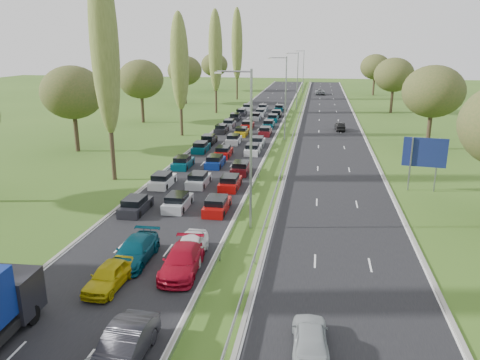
% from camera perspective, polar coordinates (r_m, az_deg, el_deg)
% --- Properties ---
extents(ground, '(260.00, 260.00, 0.00)m').
position_cam_1_polar(ground, '(71.76, 5.56, 5.19)').
color(ground, '#34561A').
rests_on(ground, ground).
extents(near_carriageway, '(10.50, 215.00, 0.04)m').
position_cam_1_polar(near_carriageway, '(74.94, 0.52, 5.74)').
color(near_carriageway, black).
rests_on(near_carriageway, ground).
extents(far_carriageway, '(10.50, 215.00, 0.04)m').
position_cam_1_polar(far_carriageway, '(74.08, 10.94, 5.32)').
color(far_carriageway, black).
rests_on(far_carriageway, ground).
extents(central_reservation, '(2.36, 215.00, 0.32)m').
position_cam_1_polar(central_reservation, '(74.11, 5.71, 5.97)').
color(central_reservation, gray).
rests_on(central_reservation, ground).
extents(lamp_columns, '(0.18, 140.18, 12.00)m').
position_cam_1_polar(lamp_columns, '(68.88, 5.57, 9.78)').
color(lamp_columns, gray).
rests_on(lamp_columns, ground).
extents(poplar_row, '(2.80, 127.80, 22.44)m').
position_cam_1_polar(poplar_row, '(62.04, -10.39, 14.81)').
color(poplar_row, '#2D2116').
rests_on(poplar_row, ground).
extents(woodland_left, '(8.00, 166.00, 11.10)m').
position_cam_1_polar(woodland_left, '(61.75, -21.27, 9.61)').
color(woodland_left, '#2D2116').
rests_on(woodland_left, ground).
extents(woodland_right, '(8.00, 153.00, 11.10)m').
position_cam_1_polar(woodland_right, '(59.13, 24.21, 9.04)').
color(woodland_right, '#2D2116').
rests_on(woodland_right, ground).
extents(traffic_queue_fill, '(8.96, 68.17, 0.80)m').
position_cam_1_polar(traffic_queue_fill, '(69.89, -0.19, 5.34)').
color(traffic_queue_fill, black).
rests_on(traffic_queue_fill, ground).
extents(near_car_7, '(2.16, 5.20, 1.50)m').
position_cam_1_polar(near_car_7, '(31.42, -12.67, -8.40)').
color(near_car_7, '#053F51').
rests_on(near_car_7, near_carriageway).
extents(near_car_8, '(1.91, 4.35, 1.46)m').
position_cam_1_polar(near_car_8, '(28.68, -15.68, -11.16)').
color(near_car_8, '#B2A20B').
rests_on(near_car_8, near_carriageway).
extents(near_car_9, '(1.74, 4.89, 1.61)m').
position_cam_1_polar(near_car_9, '(22.50, -13.94, -19.08)').
color(near_car_9, black).
rests_on(near_car_9, near_carriageway).
extents(near_car_11, '(2.46, 5.44, 1.55)m').
position_cam_1_polar(near_car_11, '(29.54, -7.08, -9.71)').
color(near_car_11, '#A1091E').
rests_on(near_car_11, near_carriageway).
extents(near_car_12, '(2.11, 4.71, 1.57)m').
position_cam_1_polar(near_car_12, '(31.37, -6.02, -8.04)').
color(near_car_12, white).
rests_on(near_car_12, near_carriageway).
extents(far_car_0, '(1.87, 4.18, 1.39)m').
position_cam_1_polar(far_car_0, '(22.86, 8.56, -18.45)').
color(far_car_0, '#A0A7A9').
rests_on(far_car_0, far_carriageway).
extents(far_car_1, '(1.65, 4.04, 1.30)m').
position_cam_1_polar(far_car_1, '(78.66, 12.08, 6.38)').
color(far_car_1, black).
rests_on(far_car_1, far_carriageway).
extents(far_car_2, '(2.84, 5.74, 1.57)m').
position_cam_1_polar(far_car_2, '(135.50, 9.73, 10.57)').
color(far_car_2, gray).
rests_on(far_car_2, far_carriageway).
extents(direction_sign, '(3.98, 0.64, 5.20)m').
position_cam_1_polar(direction_sign, '(47.67, 21.59, 2.87)').
color(direction_sign, gray).
rests_on(direction_sign, ground).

